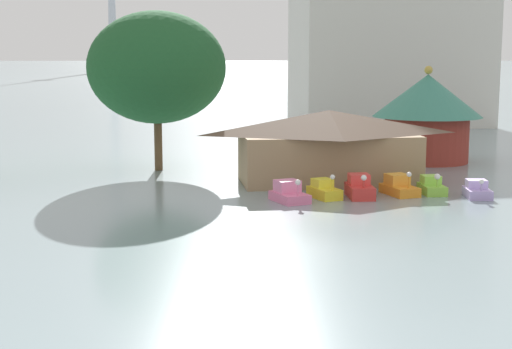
# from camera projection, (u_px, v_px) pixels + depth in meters

# --- Properties ---
(pedal_boat_pink) EXTENTS (2.37, 3.04, 1.54)m
(pedal_boat_pink) POSITION_uv_depth(u_px,v_px,m) (289.00, 193.00, 47.27)
(pedal_boat_pink) COLOR pink
(pedal_boat_pink) RESTS_ON ground
(pedal_boat_yellow) EXTENTS (1.97, 2.70, 1.65)m
(pedal_boat_yellow) POSITION_uv_depth(u_px,v_px,m) (324.00, 190.00, 48.39)
(pedal_boat_yellow) COLOR yellow
(pedal_boat_yellow) RESTS_ON ground
(pedal_boat_red) EXTENTS (1.68, 2.97, 1.63)m
(pedal_boat_red) POSITION_uv_depth(u_px,v_px,m) (360.00, 188.00, 48.65)
(pedal_boat_red) COLOR red
(pedal_boat_red) RESTS_ON ground
(pedal_boat_orange) EXTENTS (2.11, 3.05, 1.65)m
(pedal_boat_orange) POSITION_uv_depth(u_px,v_px,m) (399.00, 187.00, 49.58)
(pedal_boat_orange) COLOR orange
(pedal_boat_orange) RESTS_ON ground
(pedal_boat_lime) EXTENTS (1.46, 2.48, 1.49)m
(pedal_boat_lime) POSITION_uv_depth(u_px,v_px,m) (432.00, 186.00, 49.89)
(pedal_boat_lime) COLOR #8CCC3F
(pedal_boat_lime) RESTS_ON ground
(pedal_boat_lavender) EXTENTS (1.85, 2.60, 1.33)m
(pedal_boat_lavender) POSITION_uv_depth(u_px,v_px,m) (477.00, 190.00, 48.64)
(pedal_boat_lavender) COLOR #B299D8
(pedal_boat_lavender) RESTS_ON ground
(boathouse) EXTENTS (13.19, 6.67, 5.14)m
(boathouse) POSITION_uv_depth(u_px,v_px,m) (329.00, 145.00, 53.89)
(boathouse) COLOR #9E7F5B
(boathouse) RESTS_ON ground
(green_roof_pavilion) EXTENTS (9.12, 9.12, 8.04)m
(green_roof_pavilion) POSITION_uv_depth(u_px,v_px,m) (427.00, 113.00, 64.23)
(green_roof_pavilion) COLOR #993328
(green_roof_pavilion) RESTS_ON ground
(shoreline_tree_mid) EXTENTS (10.66, 10.66, 12.31)m
(shoreline_tree_mid) POSITION_uv_depth(u_px,v_px,m) (157.00, 68.00, 58.83)
(shoreline_tree_mid) COLOR brown
(shoreline_tree_mid) RESTS_ON ground
(background_building_block) EXTENTS (24.07, 14.67, 23.70)m
(background_building_block) POSITION_uv_depth(u_px,v_px,m) (389.00, 31.00, 97.28)
(background_building_block) COLOR beige
(background_building_block) RESTS_ON ground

